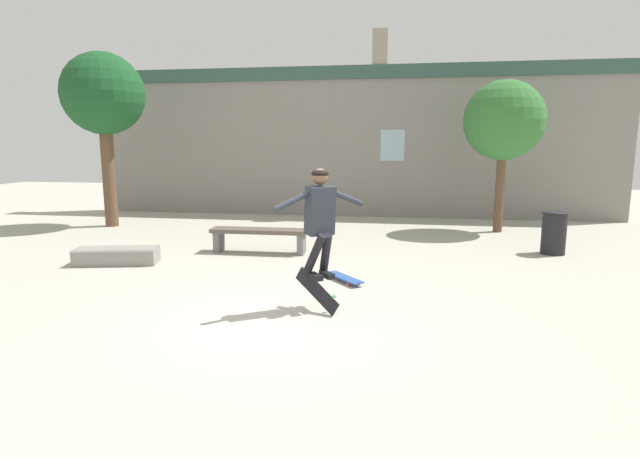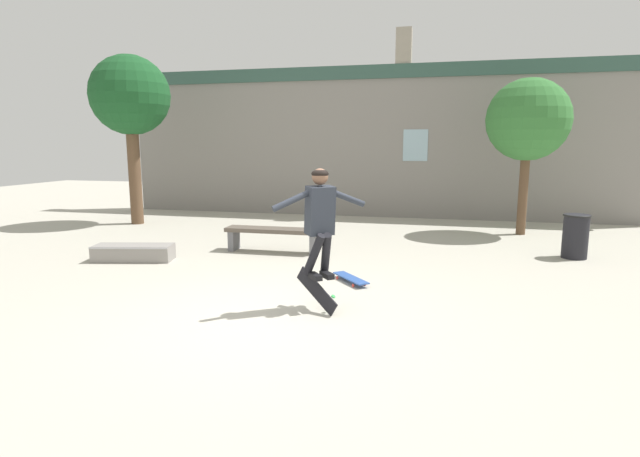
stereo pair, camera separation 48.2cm
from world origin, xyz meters
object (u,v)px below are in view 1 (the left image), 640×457
(tree_left, at_px, (103,96))
(park_bench, at_px, (260,235))
(skateboard_flipping, at_px, (317,291))
(trash_bin, at_px, (554,232))
(tree_right, at_px, (504,121))
(skater, at_px, (320,214))
(skateboard_resting, at_px, (344,277))
(skate_ledge, at_px, (117,256))

(tree_left, height_order, park_bench, tree_left)
(tree_left, relative_size, skateboard_flipping, 6.85)
(park_bench, relative_size, trash_bin, 2.31)
(tree_right, bearing_deg, skater, -117.62)
(tree_left, xyz_separation_m, trash_bin, (10.60, -1.77, -2.92))
(skateboard_resting, bearing_deg, park_bench, -174.46)
(park_bench, distance_m, skater, 3.81)
(tree_right, distance_m, skateboard_flipping, 7.84)
(tree_left, bearing_deg, skater, -41.68)
(tree_right, bearing_deg, skateboard_flipping, -117.65)
(park_bench, bearing_deg, skate_ledge, -150.57)
(tree_left, distance_m, skate_ledge, 5.66)
(trash_bin, bearing_deg, skateboard_flipping, -134.61)
(trash_bin, bearing_deg, skate_ledge, -165.13)
(trash_bin, distance_m, skateboard_resting, 4.72)
(tree_left, xyz_separation_m, skateboard_flipping, (6.53, -5.90, -3.10))
(skate_ledge, bearing_deg, park_bench, 17.35)
(tree_right, distance_m, skater, 7.53)
(tree_right, bearing_deg, tree_left, -175.96)
(tree_left, relative_size, skater, 3.13)
(skate_ledge, height_order, skater, skater)
(skater, bearing_deg, park_bench, 170.15)
(skate_ledge, xyz_separation_m, trash_bin, (8.10, 2.15, 0.30))
(park_bench, bearing_deg, skateboard_flipping, -63.11)
(skate_ledge, xyz_separation_m, skateboard_resting, (4.23, -0.54, -0.08))
(park_bench, xyz_separation_m, skate_ledge, (-2.31, -1.34, -0.21))
(skater, height_order, skateboard_resting, skater)
(skate_ledge, xyz_separation_m, skater, (4.06, -1.92, 1.13))
(tree_right, xyz_separation_m, trash_bin, (0.61, -2.48, -2.26))
(tree_left, distance_m, skateboard_flipping, 9.33)
(park_bench, distance_m, trash_bin, 5.85)
(park_bench, height_order, skateboard_resting, park_bench)
(skate_ledge, bearing_deg, skateboard_flipping, -38.76)
(trash_bin, bearing_deg, tree_right, 103.79)
(park_bench, bearing_deg, skateboard_resting, -44.86)
(tree_right, distance_m, skate_ledge, 9.17)
(tree_right, distance_m, park_bench, 6.57)
(skate_ledge, distance_m, trash_bin, 8.38)
(skater, relative_size, skateboard_flipping, 2.19)
(skate_ledge, relative_size, skateboard_flipping, 2.33)
(tree_right, height_order, skater, tree_right)
(park_bench, xyz_separation_m, skater, (1.75, -3.26, 0.91))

